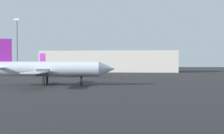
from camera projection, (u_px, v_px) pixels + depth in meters
name	position (u px, v px, depth m)	size (l,w,h in m)	color
airplane_on_taxiway	(49.00, 69.00, 61.94)	(28.82, 24.29, 10.26)	silver
airplane_distant	(60.00, 68.00, 99.27)	(21.97, 16.37, 8.32)	silver
light_mast_left	(17.00, 44.00, 111.58)	(2.40, 0.50, 22.51)	slate
terminal_building	(109.00, 61.00, 152.10)	(71.28, 19.96, 11.12)	beige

